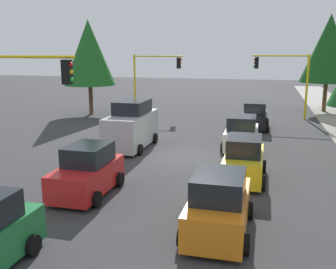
{
  "coord_description": "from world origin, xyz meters",
  "views": [
    {
      "loc": [
        19.94,
        4.28,
        5.6
      ],
      "look_at": [
        0.2,
        -0.73,
        1.2
      ],
      "focal_mm": 41.46,
      "sensor_mm": 36.0,
      "label": 1
    }
  ],
  "objects_px": {
    "traffic_signal_far_left": "(284,73)",
    "delivery_van_silver": "(132,126)",
    "car_white": "(242,134)",
    "car_yellow": "(244,160)",
    "traffic_signal_far_right": "(154,72)",
    "tree_roadside_far": "(329,48)",
    "car_black": "(255,117)",
    "traffic_signal_near_right": "(17,93)",
    "tree_opposite_side": "(89,53)",
    "car_red": "(88,172)",
    "car_orange": "(219,205)"
  },
  "relations": [
    {
      "from": "traffic_signal_far_right",
      "to": "car_orange",
      "type": "height_order",
      "value": "traffic_signal_far_right"
    },
    {
      "from": "tree_roadside_far",
      "to": "car_yellow",
      "type": "relative_size",
      "value": 2.25
    },
    {
      "from": "traffic_signal_far_right",
      "to": "delivery_van_silver",
      "type": "bearing_deg",
      "value": 10.37
    },
    {
      "from": "car_orange",
      "to": "car_white",
      "type": "height_order",
      "value": "same"
    },
    {
      "from": "traffic_signal_near_right",
      "to": "car_orange",
      "type": "bearing_deg",
      "value": 73.51
    },
    {
      "from": "car_red",
      "to": "car_black",
      "type": "distance_m",
      "value": 16.33
    },
    {
      "from": "traffic_signal_near_right",
      "to": "car_yellow",
      "type": "distance_m",
      "value": 10.04
    },
    {
      "from": "car_orange",
      "to": "car_red",
      "type": "height_order",
      "value": "same"
    },
    {
      "from": "traffic_signal_near_right",
      "to": "car_red",
      "type": "relative_size",
      "value": 1.47
    },
    {
      "from": "tree_roadside_far",
      "to": "car_red",
      "type": "height_order",
      "value": "tree_roadside_far"
    },
    {
      "from": "tree_roadside_far",
      "to": "car_red",
      "type": "distance_m",
      "value": 27.66
    },
    {
      "from": "tree_opposite_side",
      "to": "car_white",
      "type": "xyz_separation_m",
      "value": [
        9.67,
        14.02,
        -4.54
      ]
    },
    {
      "from": "car_white",
      "to": "car_yellow",
      "type": "bearing_deg",
      "value": 4.82
    },
    {
      "from": "traffic_signal_far_left",
      "to": "tree_opposite_side",
      "type": "bearing_deg",
      "value": -83.15
    },
    {
      "from": "tree_roadside_far",
      "to": "car_red",
      "type": "xyz_separation_m",
      "value": [
        24.47,
        -11.94,
        -4.92
      ]
    },
    {
      "from": "traffic_signal_far_left",
      "to": "car_yellow",
      "type": "xyz_separation_m",
      "value": [
        17.19,
        -2.16,
        -2.91
      ]
    },
    {
      "from": "traffic_signal_far_right",
      "to": "traffic_signal_far_left",
      "type": "relative_size",
      "value": 0.99
    },
    {
      "from": "delivery_van_silver",
      "to": "car_yellow",
      "type": "distance_m",
      "value": 8.06
    },
    {
      "from": "traffic_signal_near_right",
      "to": "car_yellow",
      "type": "bearing_deg",
      "value": 107.08
    },
    {
      "from": "tree_opposite_side",
      "to": "car_black",
      "type": "distance_m",
      "value": 15.59
    },
    {
      "from": "traffic_signal_near_right",
      "to": "car_orange",
      "type": "relative_size",
      "value": 1.39
    },
    {
      "from": "car_white",
      "to": "car_black",
      "type": "distance_m",
      "value": 6.42
    },
    {
      "from": "car_orange",
      "to": "car_red",
      "type": "relative_size",
      "value": 1.05
    },
    {
      "from": "car_black",
      "to": "car_red",
      "type": "bearing_deg",
      "value": -21.5
    },
    {
      "from": "car_red",
      "to": "tree_opposite_side",
      "type": "bearing_deg",
      "value": -155.12
    },
    {
      "from": "delivery_van_silver",
      "to": "traffic_signal_far_left",
      "type": "bearing_deg",
      "value": 145.15
    },
    {
      "from": "traffic_signal_far_left",
      "to": "delivery_van_silver",
      "type": "distance_m",
      "value": 15.84
    },
    {
      "from": "traffic_signal_far_left",
      "to": "car_yellow",
      "type": "relative_size",
      "value": 1.36
    },
    {
      "from": "tree_roadside_far",
      "to": "delivery_van_silver",
      "type": "bearing_deg",
      "value": -37.23
    },
    {
      "from": "traffic_signal_far_left",
      "to": "car_yellow",
      "type": "height_order",
      "value": "traffic_signal_far_left"
    },
    {
      "from": "traffic_signal_far_right",
      "to": "tree_opposite_side",
      "type": "height_order",
      "value": "tree_opposite_side"
    },
    {
      "from": "traffic_signal_near_right",
      "to": "delivery_van_silver",
      "type": "bearing_deg",
      "value": 161.6
    },
    {
      "from": "traffic_signal_near_right",
      "to": "delivery_van_silver",
      "type": "distance_m",
      "value": 8.0
    },
    {
      "from": "tree_roadside_far",
      "to": "car_black",
      "type": "distance_m",
      "value": 12.07
    },
    {
      "from": "delivery_van_silver",
      "to": "traffic_signal_far_right",
      "type": "bearing_deg",
      "value": -169.63
    },
    {
      "from": "car_yellow",
      "to": "car_white",
      "type": "bearing_deg",
      "value": -175.18
    },
    {
      "from": "tree_opposite_side",
      "to": "car_yellow",
      "type": "xyz_separation_m",
      "value": [
        15.19,
        14.48,
        -4.54
      ]
    },
    {
      "from": "car_red",
      "to": "car_black",
      "type": "xyz_separation_m",
      "value": [
        -15.2,
        5.98,
        -0.0
      ]
    },
    {
      "from": "car_red",
      "to": "traffic_signal_far_right",
      "type": "bearing_deg",
      "value": -171.12
    },
    {
      "from": "traffic_signal_far_left",
      "to": "car_yellow",
      "type": "distance_m",
      "value": 17.57
    },
    {
      "from": "traffic_signal_near_right",
      "to": "delivery_van_silver",
      "type": "relative_size",
      "value": 1.15
    },
    {
      "from": "delivery_van_silver",
      "to": "traffic_signal_near_right",
      "type": "bearing_deg",
      "value": -18.4
    },
    {
      "from": "car_white",
      "to": "car_yellow",
      "type": "relative_size",
      "value": 0.98
    },
    {
      "from": "car_white",
      "to": "car_red",
      "type": "relative_size",
      "value": 1.03
    },
    {
      "from": "traffic_signal_near_right",
      "to": "tree_opposite_side",
      "type": "relative_size",
      "value": 0.67
    },
    {
      "from": "traffic_signal_far_left",
      "to": "delivery_van_silver",
      "type": "bearing_deg",
      "value": -34.85
    },
    {
      "from": "car_white",
      "to": "car_red",
      "type": "bearing_deg",
      "value": -31.8
    },
    {
      "from": "car_black",
      "to": "car_yellow",
      "type": "bearing_deg",
      "value": -0.32
    },
    {
      "from": "traffic_signal_far_right",
      "to": "tree_opposite_side",
      "type": "relative_size",
      "value": 0.64
    },
    {
      "from": "car_white",
      "to": "traffic_signal_far_right",
      "type": "bearing_deg",
      "value": -143.46
    }
  ]
}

